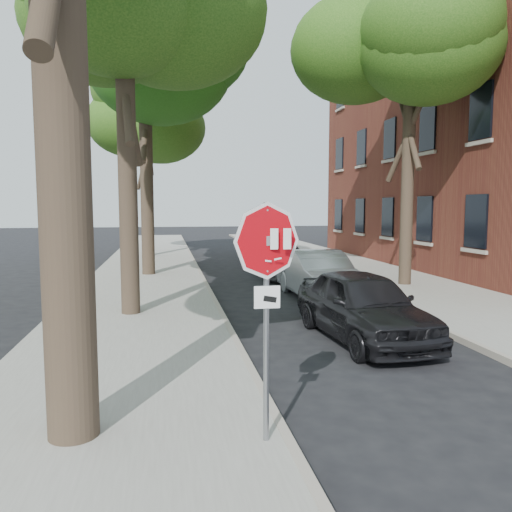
% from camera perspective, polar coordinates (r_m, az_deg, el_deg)
% --- Properties ---
extents(ground, '(120.00, 120.00, 0.00)m').
position_cam_1_polar(ground, '(6.07, 8.09, -20.58)').
color(ground, black).
rests_on(ground, ground).
extents(sidewalk_left, '(4.00, 55.00, 0.12)m').
position_cam_1_polar(sidewalk_left, '(17.37, -12.69, -3.08)').
color(sidewalk_left, gray).
rests_on(sidewalk_left, ground).
extents(sidewalk_right, '(4.00, 55.00, 0.12)m').
position_cam_1_polar(sidewalk_right, '(19.00, 13.88, -2.35)').
color(sidewalk_right, gray).
rests_on(sidewalk_right, ground).
extents(curb_left, '(0.12, 55.00, 0.13)m').
position_cam_1_polar(curb_left, '(17.40, -5.92, -2.94)').
color(curb_left, '#9E9384').
rests_on(curb_left, ground).
extents(curb_right, '(0.12, 55.00, 0.13)m').
position_cam_1_polar(curb_right, '(18.26, 7.99, -2.55)').
color(curb_right, '#9E9384').
rests_on(curb_right, ground).
extents(stop_sign, '(0.76, 0.34, 2.61)m').
position_cam_1_polar(stop_sign, '(5.28, 1.25, -2.26)').
color(stop_sign, gray).
rests_on(stop_sign, sidewalk_left).
extents(tree_mid_b, '(5.88, 5.46, 10.36)m').
position_cam_1_polar(tree_mid_b, '(20.00, -12.73, 21.02)').
color(tree_mid_b, black).
rests_on(tree_mid_b, sidewalk_left).
extents(tree_far, '(5.29, 4.91, 9.33)m').
position_cam_1_polar(tree_far, '(26.67, -12.71, 15.40)').
color(tree_far, black).
rests_on(tree_far, sidewalk_left).
extents(tree_right, '(5.29, 4.91, 9.33)m').
position_cam_1_polar(tree_right, '(17.70, 17.07, 20.34)').
color(tree_right, black).
rests_on(tree_right, sidewalk_right).
extents(car_a, '(1.93, 4.22, 1.40)m').
position_cam_1_polar(car_a, '(10.25, 12.13, -5.53)').
color(car_a, black).
rests_on(car_a, ground).
extents(car_b, '(1.61, 4.26, 1.39)m').
position_cam_1_polar(car_b, '(14.56, 7.18, -2.15)').
color(car_b, '#A5A9AD').
rests_on(car_b, ground).
extents(car_c, '(2.11, 4.65, 1.32)m').
position_cam_1_polar(car_c, '(19.26, 2.80, -0.28)').
color(car_c, '#414145').
rests_on(car_c, ground).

